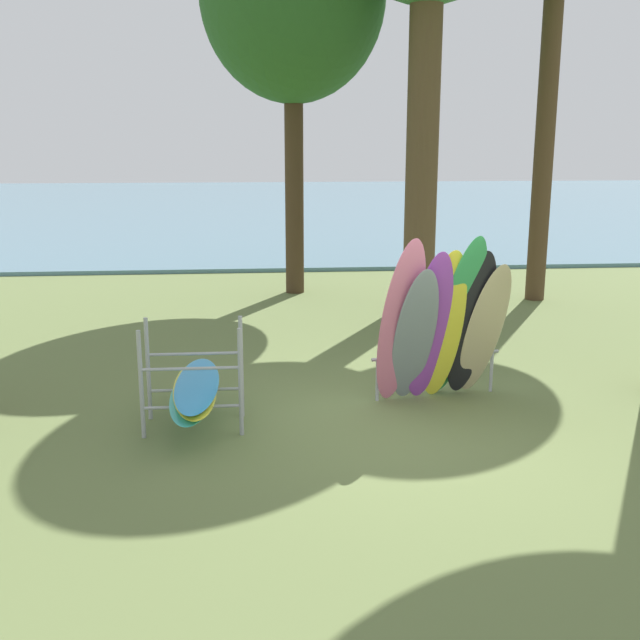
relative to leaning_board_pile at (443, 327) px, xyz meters
name	(u,v)px	position (x,y,z in m)	size (l,w,h in m)	color
ground_plane	(399,422)	(-0.64, -0.61, -1.01)	(80.00, 80.00, 0.00)	olive
lake_water	(289,206)	(-0.64, 27.82, -0.96)	(80.00, 36.00, 0.10)	slate
leaning_board_pile	(443,327)	(0.00, 0.00, 0.00)	(1.82, 1.17, 2.20)	pink
board_storage_rack	(195,388)	(-3.03, -0.53, -0.53)	(1.15, 2.13, 1.25)	#9EA0A5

